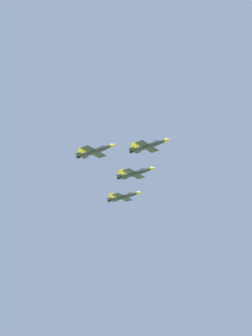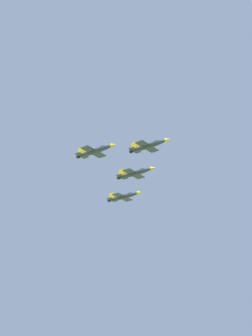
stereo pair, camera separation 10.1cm
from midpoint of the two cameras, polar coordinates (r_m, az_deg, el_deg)
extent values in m
ellipsoid|color=#2D3338|center=(201.45, 2.33, 2.28)|extent=(14.77, 5.60, 1.90)
cone|color=gold|center=(197.44, 4.30, 2.90)|extent=(2.25, 2.05, 1.61)
ellipsoid|color=#334751|center=(200.15, 3.09, 2.70)|extent=(2.81, 2.02, 1.11)
cube|color=#2D3338|center=(201.78, 2.16, 2.20)|extent=(5.95, 11.07, 0.19)
cube|color=gold|center=(205.36, 2.91, 1.74)|extent=(3.13, 1.49, 0.23)
cube|color=gold|center=(198.29, 1.38, 2.69)|extent=(3.13, 1.49, 0.23)
cube|color=#2D3338|center=(204.64, 0.90, 1.83)|extent=(3.53, 5.49, 0.19)
cube|color=gold|center=(205.78, 1.11, 2.10)|extent=(2.11, 0.78, 2.74)
cube|color=gold|center=(204.38, 0.80, 2.29)|extent=(2.11, 0.78, 2.74)
cylinder|color=black|center=(205.49, 0.53, 1.71)|extent=(1.36, 1.55, 1.33)
ellipsoid|color=#2D3338|center=(217.20, 0.95, -0.53)|extent=(15.04, 6.01, 1.94)
cone|color=gold|center=(212.96, 2.82, -0.02)|extent=(2.32, 2.12, 1.65)
ellipsoid|color=#334751|center=(215.78, 1.68, -0.15)|extent=(2.89, 2.11, 1.13)
cube|color=#2D3338|center=(217.55, 0.79, -0.60)|extent=(6.28, 11.31, 0.19)
cube|color=gold|center=(221.27, 1.50, -0.99)|extent=(3.19, 1.58, 0.23)
cube|color=gold|center=(213.92, 0.05, -0.18)|extent=(3.19, 1.58, 0.23)
cube|color=#2D3338|center=(220.55, -0.41, -0.91)|extent=(3.70, 5.63, 0.19)
cube|color=gold|center=(221.66, -0.19, -0.63)|extent=(2.14, 0.84, 2.80)
cube|color=gold|center=(220.21, -0.49, -0.47)|extent=(2.14, 0.84, 2.80)
cylinder|color=black|center=(221.44, -0.75, -1.00)|extent=(1.41, 1.60, 1.36)
ellipsoid|color=#2D3338|center=(199.02, -3.18, 1.73)|extent=(14.92, 5.74, 1.92)
cone|color=gold|center=(194.32, -1.27, 2.36)|extent=(2.28, 2.08, 1.63)
ellipsoid|color=#334751|center=(197.45, -2.43, 2.17)|extent=(2.85, 2.06, 1.12)
cube|color=#2D3338|center=(199.40, -3.34, 1.65)|extent=(6.07, 11.19, 0.19)
cube|color=gold|center=(202.78, -2.48, 1.20)|extent=(3.16, 1.52, 0.23)
cube|color=gold|center=(196.13, -4.23, 2.15)|extent=(3.16, 1.52, 0.23)
cube|color=#2D3338|center=(202.71, -4.55, 1.28)|extent=(3.60, 5.56, 0.19)
cube|color=gold|center=(203.77, -4.30, 1.56)|extent=(2.13, 0.80, 2.77)
cube|color=gold|center=(202.46, -4.65, 1.75)|extent=(2.13, 0.80, 2.77)
cylinder|color=black|center=(203.68, -4.90, 1.17)|extent=(1.38, 1.58, 1.34)
ellipsoid|color=#2D3338|center=(233.52, -0.24, -2.95)|extent=(14.55, 5.64, 1.87)
cone|color=gold|center=(229.12, 1.40, -2.53)|extent=(2.23, 2.03, 1.59)
ellipsoid|color=#334751|center=(232.01, 0.40, -2.62)|extent=(2.78, 2.01, 1.09)
cube|color=#2D3338|center=(233.89, -0.38, -3.01)|extent=(5.95, 10.92, 0.19)
cube|color=gold|center=(237.45, 0.29, -3.32)|extent=(3.08, 1.49, 0.22)
cube|color=gold|center=(230.40, -1.07, -2.66)|extent=(3.08, 1.49, 0.22)
cube|color=#2D3338|center=(236.96, -1.43, -3.26)|extent=(3.52, 5.42, 0.19)
cube|color=gold|center=(237.97, -1.24, -3.00)|extent=(2.07, 0.79, 2.71)
cube|color=gold|center=(236.58, -1.51, -2.87)|extent=(2.07, 0.79, 2.71)
cylinder|color=black|center=(237.87, -1.74, -3.33)|extent=(1.35, 1.54, 1.31)
camera|label=1|loc=(0.05, -90.01, 0.01)|focal=59.69mm
camera|label=2|loc=(0.05, 89.99, -0.01)|focal=59.69mm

